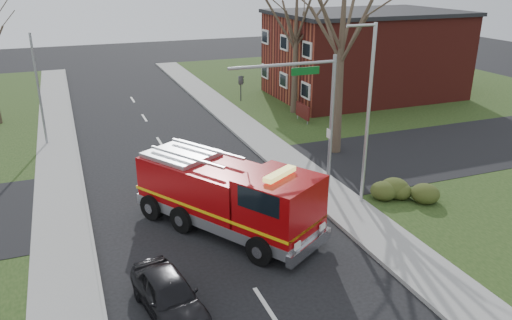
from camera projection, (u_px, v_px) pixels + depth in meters
name	position (u px, v px, depth m)	size (l,w,h in m)	color
ground	(213.00, 225.00, 21.85)	(120.00, 120.00, 0.00)	black
sidewalk_right	(337.00, 201.00, 23.93)	(2.40, 80.00, 0.15)	gray
sidewalk_left	(63.00, 250.00, 19.72)	(2.40, 80.00, 0.15)	gray
brick_building	(364.00, 54.00, 42.64)	(15.40, 10.40, 7.25)	maroon
health_center_sign	(303.00, 111.00, 35.97)	(0.12, 2.00, 1.40)	#491211
hedge_corner	(400.00, 191.00, 23.83)	(2.80, 2.00, 0.90)	#2C3814
bare_tree_near	(343.00, 28.00, 27.63)	(6.00, 6.00, 12.00)	#3F3225
bare_tree_far	(296.00, 28.00, 36.30)	(5.25, 5.25, 10.50)	#3F3225
traffic_signal_mast	(308.00, 101.00, 23.23)	(5.29, 0.18, 6.80)	gray
streetlight_pole	(367.00, 111.00, 22.21)	(1.48, 0.16, 8.40)	#B7BABF
utility_pole_far	(39.00, 91.00, 30.46)	(0.14, 0.14, 7.00)	gray
fire_engine	(229.00, 197.00, 20.97)	(6.66, 8.48, 3.32)	#8D0609
parked_car_maroon	(169.00, 295.00, 16.05)	(1.61, 4.00, 1.36)	black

